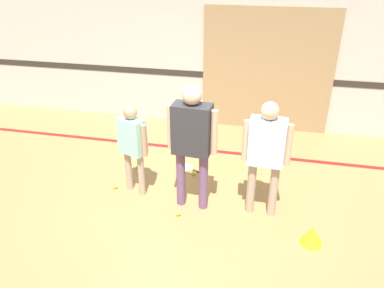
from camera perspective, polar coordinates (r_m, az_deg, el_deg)
The scene contains 14 objects.
ground_plane at distance 5.33m, azimuth -2.18°, elevation -9.60°, with size 16.00×16.00×0.00m, color #A87F4C.
wall_back at distance 7.43m, azimuth 3.64°, elevation 14.71°, with size 16.00×0.07×3.20m.
wall_panel at distance 7.39m, azimuth 11.33°, elevation 10.82°, with size 2.46×0.05×2.35m.
floor_stripe at distance 6.78m, azimuth 1.51°, elevation -0.88°, with size 14.40×0.10×0.01m.
person_instructor at distance 4.81m, azimuth 0.00°, elevation 1.28°, with size 0.67×0.31×1.76m.
person_student_left at distance 5.29m, azimuth -9.07°, elevation 0.52°, with size 0.48×0.34×1.37m.
person_student_right at distance 4.80m, azimuth 11.26°, elevation -0.59°, with size 0.61×0.26×1.61m.
racket_spare_on_floor at distance 6.22m, azimuth -0.70°, elevation -3.61°, with size 0.48×0.36×0.03m.
racket_second_spare at distance 6.39m, azimuth 9.72°, elevation -3.14°, with size 0.38×0.47×0.03m.
tennis_ball_near_instructor at distance 5.16m, azimuth -2.14°, elevation -10.54°, with size 0.07×0.07×0.07m, color #CCE038.
tennis_ball_by_spare_racket at distance 6.03m, azimuth 0.26°, elevation -4.43°, with size 0.07×0.07×0.07m, color #CCE038.
tennis_ball_stray_left at distance 6.27m, azimuth -8.29°, elevation -3.37°, with size 0.07×0.07×0.07m, color #CCE038.
tennis_ball_stray_right at distance 5.81m, azimuth -11.64°, elevation -6.37°, with size 0.07×0.07×0.07m, color #CCE038.
training_cone at distance 4.90m, azimuth 17.85°, elevation -13.07°, with size 0.28×0.28×0.26m.
Camera 1 is at (1.12, -4.13, 3.19)m, focal length 35.00 mm.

